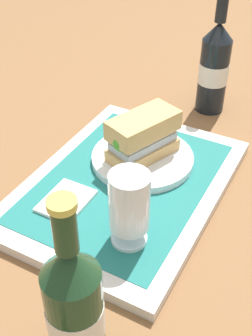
{
  "coord_description": "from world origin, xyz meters",
  "views": [
    {
      "loc": [
        0.53,
        0.29,
        0.52
      ],
      "look_at": [
        0.0,
        0.0,
        0.05
      ],
      "focal_mm": 47.23,
      "sensor_mm": 36.0,
      "label": 1
    }
  ],
  "objects_px": {
    "sandwich": "(143,137)",
    "second_bottle": "(214,67)",
    "beer_glass": "(129,206)",
    "plate": "(144,159)",
    "beer_bottle": "(75,310)"
  },
  "relations": [
    {
      "from": "beer_bottle",
      "to": "beer_glass",
      "type": "bearing_deg",
      "value": -170.26
    },
    {
      "from": "second_bottle",
      "to": "beer_bottle",
      "type": "bearing_deg",
      "value": 6.11
    },
    {
      "from": "sandwich",
      "to": "plate",
      "type": "bearing_deg",
      "value": 180.0
    },
    {
      "from": "beer_glass",
      "to": "second_bottle",
      "type": "relative_size",
      "value": 0.47
    },
    {
      "from": "beer_glass",
      "to": "second_bottle",
      "type": "distance_m",
      "value": 0.47
    },
    {
      "from": "beer_glass",
      "to": "plate",
      "type": "bearing_deg",
      "value": -159.97
    },
    {
      "from": "plate",
      "to": "sandwich",
      "type": "xyz_separation_m",
      "value": [
        0.0,
        -0.0,
        0.05
      ]
    },
    {
      "from": "sandwich",
      "to": "beer_bottle",
      "type": "distance_m",
      "value": 0.38
    },
    {
      "from": "second_bottle",
      "to": "sandwich",
      "type": "bearing_deg",
      "value": -6.4
    },
    {
      "from": "sandwich",
      "to": "second_bottle",
      "type": "relative_size",
      "value": 0.54
    },
    {
      "from": "sandwich",
      "to": "second_bottle",
      "type": "height_order",
      "value": "second_bottle"
    },
    {
      "from": "sandwich",
      "to": "beer_glass",
      "type": "height_order",
      "value": "beer_glass"
    },
    {
      "from": "plate",
      "to": "beer_bottle",
      "type": "relative_size",
      "value": 0.71
    },
    {
      "from": "sandwich",
      "to": "beer_bottle",
      "type": "xyz_separation_m",
      "value": [
        0.37,
        0.1,
        0.03
      ]
    },
    {
      "from": "sandwich",
      "to": "beer_bottle",
      "type": "height_order",
      "value": "beer_bottle"
    }
  ]
}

